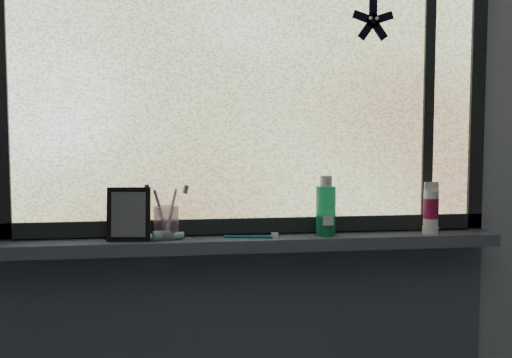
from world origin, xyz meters
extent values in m
cube|color=#9EA3A8|center=(0.00, 1.30, 1.25)|extent=(3.00, 0.01, 2.50)
cube|color=#474C5F|center=(0.00, 1.23, 1.00)|extent=(1.62, 0.14, 0.04)
cube|color=silver|center=(0.00, 1.28, 1.53)|extent=(1.50, 0.01, 1.00)
cube|color=black|center=(0.00, 1.28, 1.05)|extent=(1.60, 0.03, 0.05)
cube|color=black|center=(0.78, 1.28, 1.53)|extent=(0.05, 0.03, 1.10)
cube|color=black|center=(0.60, 1.28, 1.53)|extent=(0.03, 0.03, 1.00)
cube|color=black|center=(-0.39, 1.22, 1.10)|extent=(0.14, 0.08, 0.17)
cylinder|color=#BA98C9|center=(-0.28, 1.24, 1.07)|extent=(0.09, 0.09, 0.10)
cylinder|color=#1E9C65|center=(0.23, 1.22, 1.12)|extent=(0.07, 0.07, 0.16)
cylinder|color=silver|center=(0.59, 1.21, 1.11)|extent=(0.06, 0.06, 0.12)
camera|label=1|loc=(-0.25, -0.56, 1.34)|focal=40.00mm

